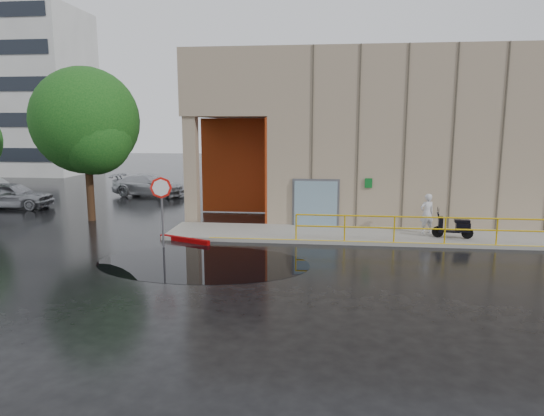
{
  "coord_description": "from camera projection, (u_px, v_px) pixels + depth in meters",
  "views": [
    {
      "loc": [
        0.64,
        -15.55,
        4.67
      ],
      "look_at": [
        -1.44,
        3.0,
        1.42
      ],
      "focal_mm": 32.0,
      "sensor_mm": 36.0,
      "label": 1
    }
  ],
  "objects": [
    {
      "name": "distant_building",
      "position": [
        20.0,
        93.0,
        45.27
      ],
      "size": [
        12.0,
        8.08,
        15.0
      ],
      "color": "beige",
      "rests_on": "ground"
    },
    {
      "name": "scooter",
      "position": [
        454.0,
        221.0,
        19.31
      ],
      "size": [
        1.6,
        0.66,
        1.22
      ],
      "rotation": [
        0.0,
        0.0,
        -0.1
      ],
      "color": "black",
      "rests_on": "sidewalk"
    },
    {
      "name": "person",
      "position": [
        427.0,
        214.0,
        20.15
      ],
      "size": [
        0.71,
        0.58,
        1.67
      ],
      "primitive_type": "imported",
      "rotation": [
        0.0,
        0.0,
        3.49
      ],
      "color": "silver",
      "rests_on": "sidewalk"
    },
    {
      "name": "sidewalk",
      "position": [
        406.0,
        236.0,
        20.05
      ],
      "size": [
        20.0,
        3.0,
        0.15
      ],
      "primitive_type": "cube",
      "color": "gray",
      "rests_on": "ground"
    },
    {
      "name": "building",
      "position": [
        412.0,
        133.0,
        25.57
      ],
      "size": [
        20.0,
        10.17,
        8.0
      ],
      "color": "gray",
      "rests_on": "ground"
    },
    {
      "name": "red_curb",
      "position": [
        185.0,
        240.0,
        19.4
      ],
      "size": [
        2.28,
        1.1,
        0.18
      ],
      "primitive_type": "cube",
      "rotation": [
        0.0,
        0.0,
        -0.4
      ],
      "color": "#7E0102",
      "rests_on": "ground"
    },
    {
      "name": "tree_near",
      "position": [
        88.0,
        125.0,
        22.8
      ],
      "size": [
        5.02,
        5.02,
        7.32
      ],
      "rotation": [
        0.0,
        0.0,
        -0.12
      ],
      "color": "#321F10",
      "rests_on": "ground"
    },
    {
      "name": "car_a",
      "position": [
        12.0,
        195.0,
        26.99
      ],
      "size": [
        4.48,
        2.06,
        1.49
      ],
      "primitive_type": "imported",
      "rotation": [
        0.0,
        0.0,
        1.64
      ],
      "color": "#A3A4AA",
      "rests_on": "ground"
    },
    {
      "name": "stop_sign",
      "position": [
        161.0,
        197.0,
        18.19
      ],
      "size": [
        0.81,
        0.19,
        2.72
      ],
      "rotation": [
        0.0,
        0.0,
        -0.2
      ],
      "color": "#5F5E63",
      "rests_on": "ground"
    },
    {
      "name": "guardrail",
      "position": [
        420.0,
        229.0,
        18.59
      ],
      "size": [
        9.56,
        0.06,
        1.03
      ],
      "color": "gold",
      "rests_on": "sidewalk"
    },
    {
      "name": "car_c",
      "position": [
        149.0,
        185.0,
        31.71
      ],
      "size": [
        5.05,
        2.61,
        1.4
      ],
      "primitive_type": "imported",
      "rotation": [
        0.0,
        0.0,
        1.43
      ],
      "color": "silver",
      "rests_on": "ground"
    },
    {
      "name": "puddle",
      "position": [
        203.0,
        263.0,
        16.45
      ],
      "size": [
        7.34,
        4.56,
        0.01
      ],
      "primitive_type": "cube",
      "rotation": [
        0.0,
        0.0,
        -0.01
      ],
      "color": "black",
      "rests_on": "ground"
    },
    {
      "name": "ground",
      "position": [
        305.0,
        266.0,
        16.1
      ],
      "size": [
        120.0,
        120.0,
        0.0
      ],
      "primitive_type": "plane",
      "color": "black",
      "rests_on": "ground"
    }
  ]
}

